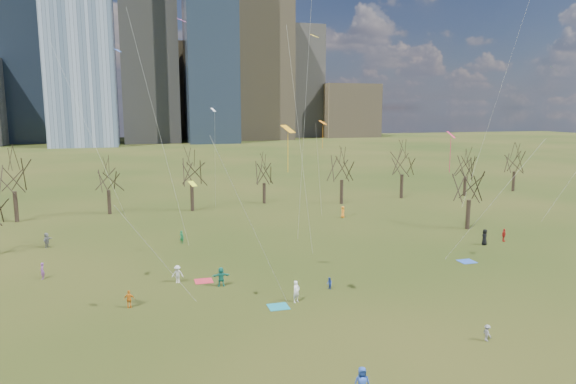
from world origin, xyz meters
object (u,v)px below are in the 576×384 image
object	(u,v)px
person_1	(296,292)
person_4	(129,299)
blanket_navy	(467,261)
blanket_crimson	(204,281)
blanket_teal	(278,307)
person_0	(362,383)

from	to	relation	value
person_1	person_4	size ratio (longest dim) A/B	1.24
blanket_navy	blanket_crimson	world-z (taller)	same
blanket_teal	person_4	distance (m)	11.69
blanket_crimson	person_4	bearing A→B (deg)	-143.62
blanket_crimson	person_1	distance (m)	9.78
person_1	person_4	xyz separation A→B (m)	(-12.92, 2.51, -0.17)
person_0	person_1	world-z (taller)	person_0
person_0	person_1	distance (m)	14.31
person_0	blanket_teal	bearing A→B (deg)	103.86
blanket_navy	person_1	distance (m)	20.84
blanket_teal	person_1	size ratio (longest dim) A/B	0.89
person_0	person_1	bearing A→B (deg)	97.06
blanket_crimson	person_1	bearing A→B (deg)	-47.71
blanket_navy	person_4	distance (m)	33.11
blanket_navy	person_4	size ratio (longest dim) A/B	1.11
blanket_navy	person_1	xyz separation A→B (m)	(-20.03, -5.69, 0.88)
blanket_teal	person_0	world-z (taller)	person_0
blanket_navy	person_0	distance (m)	28.83
person_1	person_0	bearing A→B (deg)	-121.28
person_1	blanket_navy	bearing A→B (deg)	-12.48
person_1	blanket_crimson	bearing A→B (deg)	103.94
blanket_navy	person_4	world-z (taller)	person_4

